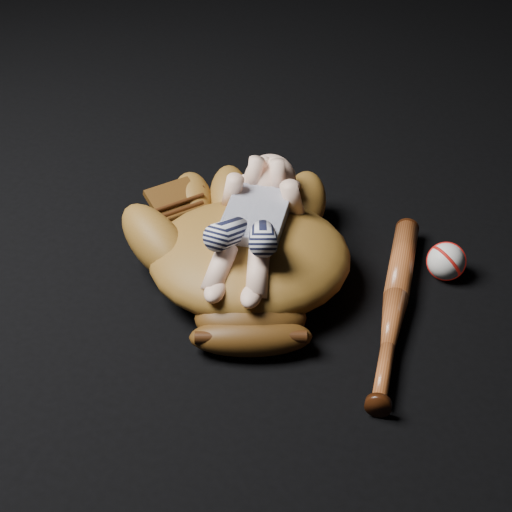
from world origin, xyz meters
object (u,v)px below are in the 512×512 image
at_px(baseball_glove, 250,249).
at_px(newborn_baby, 252,223).
at_px(baseball, 446,261).
at_px(baseball_bat, 394,307).

xyz_separation_m(baseball_glove, newborn_baby, (0.00, 0.00, 0.05)).
distance_m(newborn_baby, baseball, 0.36).
relative_size(newborn_baby, baseball, 5.48).
bearing_deg(baseball_bat, newborn_baby, 175.87).
relative_size(baseball_glove, baseball, 7.49).
height_order(baseball_glove, baseball, baseball_glove).
bearing_deg(baseball_bat, baseball, 63.11).
distance_m(baseball_glove, baseball_bat, 0.26).
bearing_deg(baseball_glove, newborn_baby, 32.95).
distance_m(baseball_glove, newborn_baby, 0.05).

